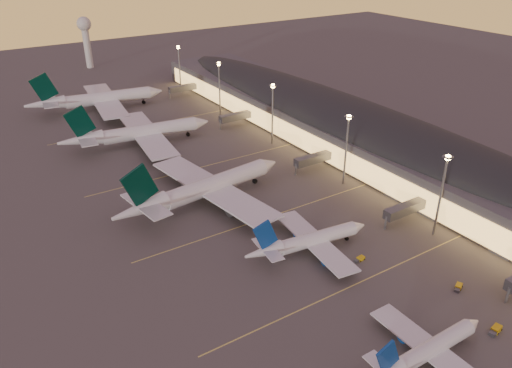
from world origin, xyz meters
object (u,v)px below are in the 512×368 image
object	(u,v)px
airliner_narrow_south	(426,352)
airliner_wide_far	(97,99)
baggage_tug_c	(360,259)
radar_tower	(85,34)
airliner_wide_near	(203,189)
airliner_wide_mid	(138,133)
baggage_tug_b	(458,287)
baggage_tug_a	(495,330)
airliner_narrow_north	(308,241)

from	to	relation	value
airliner_narrow_south	airliner_wide_far	size ratio (longest dim) A/B	0.51
airliner_narrow_south	baggage_tug_c	xyz separation A→B (m)	(14.19, 34.24, -2.70)
radar_tower	airliner_wide_near	bearing A→B (deg)	-96.26
airliner_wide_far	baggage_tug_c	xyz separation A→B (m)	(20.65, -167.66, -5.09)
airliner_wide_mid	baggage_tug_b	xyz separation A→B (m)	(32.79, -135.06, -4.76)
airliner_wide_mid	airliner_wide_far	xyz separation A→B (m)	(-0.32, 55.13, 0.30)
airliner_narrow_south	baggage_tug_b	xyz separation A→B (m)	(26.64, 11.71, -2.68)
airliner_narrow_south	baggage_tug_a	xyz separation A→B (m)	(20.73, -2.63, -2.61)
baggage_tug_b	baggage_tug_c	bearing A→B (deg)	94.30
airliner_narrow_south	airliner_wide_near	distance (m)	86.76
airliner_wide_far	radar_tower	xyz separation A→B (m)	(22.47, 90.19, 16.33)
radar_tower	baggage_tug_a	xyz separation A→B (m)	(4.73, -294.72, -21.33)
baggage_tug_b	baggage_tug_c	distance (m)	25.74
airliner_narrow_north	baggage_tug_c	bearing A→B (deg)	-42.82
airliner_wide_near	airliner_wide_mid	bearing A→B (deg)	81.95
airliner_narrow_north	baggage_tug_a	bearing A→B (deg)	-64.72
baggage_tug_a	airliner_wide_near	bearing A→B (deg)	95.68
airliner_narrow_north	baggage_tug_c	world-z (taller)	airliner_narrow_north
airliner_wide_far	airliner_wide_mid	bearing A→B (deg)	-82.30
airliner_narrow_north	airliner_wide_far	distance (m)	156.96
airliner_narrow_south	baggage_tug_b	distance (m)	29.22
airliner_narrow_north	baggage_tug_c	distance (m)	14.91
baggage_tug_b	baggage_tug_a	bearing A→B (deg)	-137.00
baggage_tug_b	baggage_tug_c	size ratio (longest dim) A/B	1.08
airliner_wide_near	baggage_tug_b	world-z (taller)	airliner_wide_near
airliner_wide_near	airliner_wide_far	size ratio (longest dim) A/B	0.96
airliner_wide_far	airliner_narrow_south	bearing A→B (deg)	-80.79
baggage_tug_a	airliner_wide_far	bearing A→B (deg)	86.23
airliner_narrow_south	airliner_narrow_north	size ratio (longest dim) A/B	0.88
airliner_wide_near	airliner_narrow_north	bearing A→B (deg)	-82.29
airliner_narrow_south	airliner_wide_far	distance (m)	202.02
airliner_wide_near	airliner_wide_mid	world-z (taller)	airliner_wide_near
airliner_wide_mid	radar_tower	distance (m)	147.93
airliner_narrow_south	baggage_tug_c	bearing A→B (deg)	67.87
airliner_wide_far	baggage_tug_b	xyz separation A→B (m)	(33.10, -190.19, -5.07)
airliner_narrow_south	radar_tower	world-z (taller)	radar_tower
radar_tower	baggage_tug_c	world-z (taller)	radar_tower
airliner_narrow_north	baggage_tug_b	distance (m)	40.25
baggage_tug_c	airliner_wide_far	bearing A→B (deg)	90.48
airliner_wide_far	radar_tower	distance (m)	94.37
airliner_narrow_south	airliner_wide_mid	distance (m)	146.92
airliner_wide_near	baggage_tug_a	distance (m)	93.32
airliner_narrow_south	airliner_narrow_north	xyz separation A→B (m)	(4.76, 45.36, 0.41)
airliner_wide_far	baggage_tug_c	world-z (taller)	airliner_wide_far
airliner_wide_mid	airliner_narrow_south	bearing A→B (deg)	-81.11
airliner_narrow_north	airliner_wide_near	xyz separation A→B (m)	(-11.31, 41.13, 1.73)
airliner_narrow_south	baggage_tug_a	size ratio (longest dim) A/B	8.05
airliner_narrow_south	baggage_tug_c	world-z (taller)	airliner_narrow_south
airliner_narrow_south	baggage_tug_c	size ratio (longest dim) A/B	9.83
airliner_wide_far	baggage_tug_a	distance (m)	206.39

